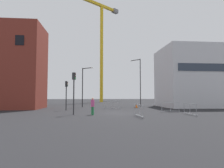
# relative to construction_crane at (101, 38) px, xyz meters

# --- Properties ---
(ground) EXTENTS (160.00, 160.00, 0.00)m
(ground) POSITION_rel_construction_crane_xyz_m (0.84, -33.32, -18.28)
(ground) COLOR black
(brick_building) EXTENTS (10.57, 6.10, 11.85)m
(brick_building) POSITION_rel_construction_crane_xyz_m (-14.35, -25.66, -12.36)
(brick_building) COLOR maroon
(brick_building) RESTS_ON ground
(office_block) EXTENTS (9.30, 8.67, 9.61)m
(office_block) POSITION_rel_construction_crane_xyz_m (14.04, -23.67, -13.48)
(office_block) COLOR silver
(office_block) RESTS_ON ground
(construction_crane) EXTENTS (14.38, 11.22, 28.47)m
(construction_crane) POSITION_rel_construction_crane_xyz_m (0.00, 0.00, 0.00)
(construction_crane) COLOR gold
(construction_crane) RESTS_ON ground
(streetlamp_tall) EXTENTS (1.59, 1.48, 8.23)m
(streetlamp_tall) POSITION_rel_construction_crane_xyz_m (6.11, -21.28, -13.45)
(streetlamp_tall) COLOR #2D2D30
(streetlamp_tall) RESTS_ON ground
(streetlamp_short) EXTENTS (1.84, 1.44, 6.30)m
(streetlamp_short) POSITION_rel_construction_crane_xyz_m (-3.28, -22.98, -14.43)
(streetlamp_short) COLOR black
(streetlamp_short) RESTS_ON ground
(traffic_light_median) EXTENTS (0.38, 0.36, 4.11)m
(traffic_light_median) POSITION_rel_construction_crane_xyz_m (-3.57, -34.79, -15.53)
(traffic_light_median) COLOR #2D2D30
(traffic_light_median) RESTS_ON ground
(traffic_light_near) EXTENTS (0.37, 0.25, 3.67)m
(traffic_light_near) POSITION_rel_construction_crane_xyz_m (-5.12, -29.21, -15.80)
(traffic_light_near) COLOR #232326
(traffic_light_near) RESTS_ON ground
(pedestrian_walking) EXTENTS (0.34, 0.34, 1.65)m
(pedestrian_walking) POSITION_rel_construction_crane_xyz_m (-1.72, -35.18, -17.32)
(pedestrian_walking) COLOR #2D844C
(pedestrian_walking) RESTS_ON ground
(safety_barrier_right_run) EXTENTS (2.14, 0.29, 1.08)m
(safety_barrier_right_run) POSITION_rel_construction_crane_xyz_m (7.00, -32.68, -17.72)
(safety_barrier_right_run) COLOR #B2B5BA
(safety_barrier_right_run) RESTS_ON ground
(safety_barrier_mid_span) EXTENTS (0.28, 2.29, 1.08)m
(safety_barrier_mid_span) POSITION_rel_construction_crane_xyz_m (2.33, -37.27, -17.72)
(safety_barrier_mid_span) COLOR #9EA0A5
(safety_barrier_mid_span) RESTS_ON ground
(safety_barrier_front) EXTENTS (2.50, 0.18, 1.08)m
(safety_barrier_front) POSITION_rel_construction_crane_xyz_m (0.89, -26.90, -17.72)
(safety_barrier_front) COLOR gray
(safety_barrier_front) RESTS_ON ground
(safety_barrier_rear) EXTENTS (0.14, 2.47, 1.08)m
(safety_barrier_rear) POSITION_rel_construction_crane_xyz_m (7.57, -36.04, -17.72)
(safety_barrier_rear) COLOR #9EA0A5
(safety_barrier_rear) RESTS_ON ground
(traffic_cone_by_barrier) EXTENTS (0.61, 0.61, 0.62)m
(traffic_cone_by_barrier) POSITION_rel_construction_crane_xyz_m (4.65, -25.46, -18.00)
(traffic_cone_by_barrier) COLOR black
(traffic_cone_by_barrier) RESTS_ON ground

